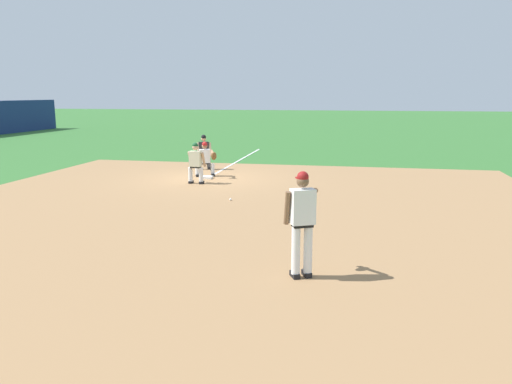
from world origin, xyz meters
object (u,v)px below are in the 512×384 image
object	(u,v)px
first_base_bag	(207,177)
pitcher	(303,218)
umpire	(204,151)
baseball	(230,200)
baserunner	(196,161)
first_baseman	(206,158)

from	to	relation	value
first_base_bag	pitcher	world-z (taller)	pitcher
umpire	pitcher	bearing A→B (deg)	-155.35
baseball	baserunner	xyz separation A→B (m)	(2.56, 1.90, 0.76)
baseball	first_baseman	size ratio (longest dim) A/B	0.06
baseball	baserunner	world-z (taller)	baserunner
baseball	baserunner	distance (m)	3.27
pitcher	umpire	bearing A→B (deg)	24.65
baseball	pitcher	size ratio (longest dim) A/B	0.04
pitcher	baserunner	world-z (taller)	pitcher
baseball	pitcher	xyz separation A→B (m)	(-5.85, -2.76, 1.02)
first_baseman	umpire	distance (m)	1.85
baserunner	umpire	xyz separation A→B (m)	(3.31, 0.72, 0.00)
baserunner	umpire	size ratio (longest dim) A/B	1.00
pitcher	umpire	xyz separation A→B (m)	(11.72, 5.38, -0.27)
first_base_bag	baseball	bearing A→B (deg)	-153.50
baserunner	umpire	world-z (taller)	same
baseball	first_base_bag	bearing A→B (deg)	26.50
first_base_bag	baserunner	bearing A→B (deg)	176.31
first_baseman	pitcher	bearing A→B (deg)	-154.42
pitcher	first_baseman	world-z (taller)	pitcher
pitcher	first_baseman	xyz separation A→B (m)	(9.97, 4.77, -0.33)
first_base_bag	baserunner	size ratio (longest dim) A/B	0.26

